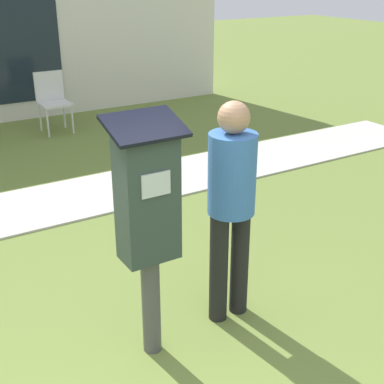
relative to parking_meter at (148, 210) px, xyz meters
name	(u,v)px	position (x,y,z in m)	size (l,w,h in m)	color
parking_meter	(148,210)	(0.00, 0.00, 0.00)	(0.44, 0.31, 1.59)	#4C4C4C
person_standing	(231,197)	(0.65, 0.06, -0.09)	(0.32, 0.32, 1.58)	black
outdoor_chair_right	(52,97)	(1.09, 5.34, -0.49)	(0.44, 0.44, 0.90)	silver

